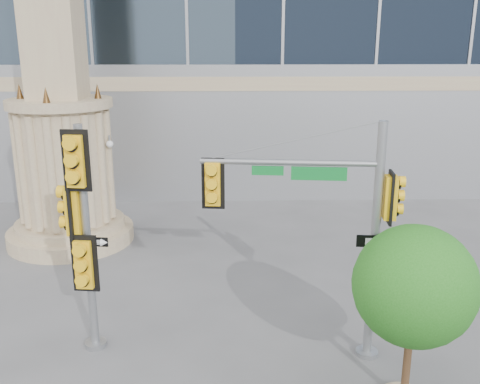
{
  "coord_description": "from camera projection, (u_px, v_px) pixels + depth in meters",
  "views": [
    {
      "loc": [
        -0.35,
        -9.26,
        6.98
      ],
      "look_at": [
        -0.08,
        2.0,
        3.78
      ],
      "focal_mm": 40.0,
      "sensor_mm": 36.0,
      "label": 1
    }
  ],
  "objects": [
    {
      "name": "monument",
      "position": [
        58.0,
        86.0,
        17.83
      ],
      "size": [
        4.4,
        4.4,
        16.6
      ],
      "color": "tan",
      "rests_on": "ground"
    },
    {
      "name": "main_signal_pole",
      "position": [
        331.0,
        216.0,
        11.49
      ],
      "size": [
        4.17,
        0.81,
        5.41
      ],
      "rotation": [
        0.0,
        0.0,
        -0.11
      ],
      "color": "slate",
      "rests_on": "ground"
    },
    {
      "name": "secondary_signal_pole",
      "position": [
        81.0,
        224.0,
        11.71
      ],
      "size": [
        0.91,
        0.74,
        5.29
      ],
      "rotation": [
        0.0,
        0.0,
        -0.11
      ],
      "color": "slate",
      "rests_on": "ground"
    },
    {
      "name": "street_tree",
      "position": [
        416.0,
        290.0,
        10.07
      ],
      "size": [
        2.38,
        2.33,
        3.71
      ],
      "color": "tan",
      "rests_on": "ground"
    }
  ]
}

